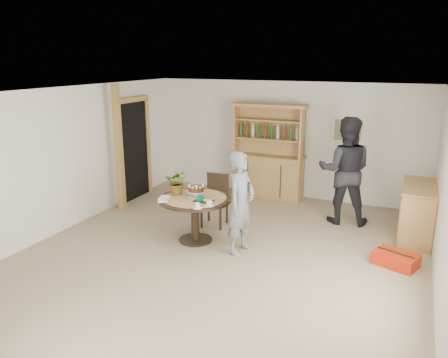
% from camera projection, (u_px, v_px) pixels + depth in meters
% --- Properties ---
extents(ground, '(7.00, 7.00, 0.00)m').
position_uv_depth(ground, '(219.00, 257.00, 6.74)').
color(ground, tan).
rests_on(ground, ground).
extents(room_shell, '(6.04, 7.04, 2.52)m').
position_uv_depth(room_shell, '(220.00, 146.00, 6.28)').
color(room_shell, white).
rests_on(room_shell, ground).
extents(doorway, '(0.13, 1.10, 2.18)m').
position_uv_depth(doorway, '(133.00, 148.00, 9.35)').
color(doorway, black).
rests_on(doorway, ground).
extents(pine_post, '(0.12, 0.12, 2.50)m').
position_uv_depth(pine_post, '(119.00, 149.00, 8.51)').
color(pine_post, '#B3884B').
rests_on(pine_post, ground).
extents(hutch, '(1.62, 0.54, 2.04)m').
position_uv_depth(hutch, '(268.00, 166.00, 9.53)').
color(hutch, tan).
rests_on(hutch, ground).
extents(sideboard, '(0.54, 1.26, 0.94)m').
position_uv_depth(sideboard, '(417.00, 212.00, 7.31)').
color(sideboard, tan).
rests_on(sideboard, ground).
extents(dining_table, '(1.20, 1.20, 0.76)m').
position_uv_depth(dining_table, '(195.00, 207.00, 7.19)').
color(dining_table, black).
rests_on(dining_table, ground).
extents(dining_chair, '(0.45, 0.45, 0.95)m').
position_uv_depth(dining_chair, '(216.00, 196.00, 7.94)').
color(dining_chair, black).
rests_on(dining_chair, ground).
extents(birthday_cake, '(0.30, 0.30, 0.20)m').
position_uv_depth(birthday_cake, '(196.00, 190.00, 7.16)').
color(birthday_cake, white).
rests_on(birthday_cake, dining_table).
extents(flower_vase, '(0.47, 0.44, 0.42)m').
position_uv_depth(flower_vase, '(177.00, 182.00, 7.27)').
color(flower_vase, '#3F7233').
rests_on(flower_vase, dining_table).
extents(gift_tray, '(0.30, 0.20, 0.08)m').
position_uv_depth(gift_tray, '(203.00, 200.00, 6.95)').
color(gift_tray, black).
rests_on(gift_tray, dining_table).
extents(coffee_cup_a, '(0.15, 0.15, 0.09)m').
position_uv_depth(coffee_cup_a, '(209.00, 203.00, 6.73)').
color(coffee_cup_a, white).
rests_on(coffee_cup_a, dining_table).
extents(coffee_cup_b, '(0.15, 0.15, 0.08)m').
position_uv_depth(coffee_cup_b, '(198.00, 206.00, 6.63)').
color(coffee_cup_b, white).
rests_on(coffee_cup_b, dining_table).
extents(napkins, '(0.24, 0.33, 0.03)m').
position_uv_depth(napkins, '(163.00, 199.00, 7.03)').
color(napkins, white).
rests_on(napkins, dining_table).
extents(teen_boy, '(0.47, 0.64, 1.62)m').
position_uv_depth(teen_boy, '(241.00, 203.00, 6.71)').
color(teen_boy, slate).
rests_on(teen_boy, ground).
extents(adult_person, '(1.07, 0.89, 1.97)m').
position_uv_depth(adult_person, '(345.00, 171.00, 7.94)').
color(adult_person, black).
rests_on(adult_person, ground).
extents(red_suitcase, '(0.70, 0.59, 0.21)m').
position_uv_depth(red_suitcase, '(396.00, 259.00, 6.44)').
color(red_suitcase, red).
rests_on(red_suitcase, ground).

